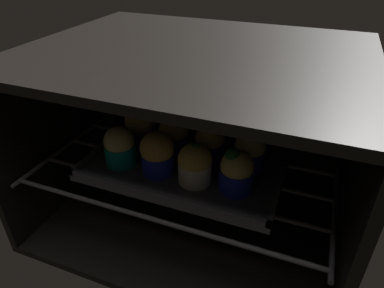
# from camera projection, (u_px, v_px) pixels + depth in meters

# --- Properties ---
(oven_cavity) EXTENTS (0.59, 0.47, 0.37)m
(oven_cavity) POSITION_uv_depth(u_px,v_px,m) (202.00, 133.00, 0.71)
(oven_cavity) COLOR black
(oven_cavity) RESTS_ON ground
(oven_rack) EXTENTS (0.55, 0.42, 0.01)m
(oven_rack) POSITION_uv_depth(u_px,v_px,m) (195.00, 157.00, 0.70)
(oven_rack) COLOR #4C494C
(oven_rack) RESTS_ON oven_cavity
(baking_tray) EXTENTS (0.36, 0.29, 0.02)m
(baking_tray) POSITION_uv_depth(u_px,v_px,m) (192.00, 156.00, 0.68)
(baking_tray) COLOR #4C4C51
(baking_tray) RESTS_ON oven_rack
(muffin_row0_col0) EXTENTS (0.06, 0.06, 0.08)m
(muffin_row0_col0) POSITION_uv_depth(u_px,v_px,m) (120.00, 146.00, 0.63)
(muffin_row0_col0) COLOR #0C8C84
(muffin_row0_col0) RESTS_ON baking_tray
(muffin_row0_col1) EXTENTS (0.06, 0.06, 0.08)m
(muffin_row0_col1) POSITION_uv_depth(u_px,v_px,m) (157.00, 153.00, 0.61)
(muffin_row0_col1) COLOR #1928B7
(muffin_row0_col1) RESTS_ON baking_tray
(muffin_row0_col2) EXTENTS (0.06, 0.06, 0.08)m
(muffin_row0_col2) POSITION_uv_depth(u_px,v_px,m) (195.00, 164.00, 0.58)
(muffin_row0_col2) COLOR silver
(muffin_row0_col2) RESTS_ON baking_tray
(muffin_row0_col3) EXTENTS (0.06, 0.06, 0.08)m
(muffin_row0_col3) POSITION_uv_depth(u_px,v_px,m) (236.00, 171.00, 0.56)
(muffin_row0_col3) COLOR #1928B7
(muffin_row0_col3) RESTS_ON baking_tray
(muffin_row1_col0) EXTENTS (0.06, 0.06, 0.09)m
(muffin_row1_col0) POSITION_uv_depth(u_px,v_px,m) (141.00, 125.00, 0.69)
(muffin_row1_col0) COLOR #7A238C
(muffin_row1_col0) RESTS_ON baking_tray
(muffin_row1_col1) EXTENTS (0.06, 0.06, 0.08)m
(muffin_row1_col1) POSITION_uv_depth(u_px,v_px,m) (173.00, 134.00, 0.67)
(muffin_row1_col1) COLOR #1928B7
(muffin_row1_col1) RESTS_ON baking_tray
(muffin_row1_col2) EXTENTS (0.06, 0.06, 0.08)m
(muffin_row1_col2) POSITION_uv_depth(u_px,v_px,m) (210.00, 143.00, 0.64)
(muffin_row1_col2) COLOR #1928B7
(muffin_row1_col2) RESTS_ON baking_tray
(muffin_row1_col3) EXTENTS (0.06, 0.06, 0.07)m
(muffin_row1_col3) POSITION_uv_depth(u_px,v_px,m) (250.00, 151.00, 0.62)
(muffin_row1_col3) COLOR #1928B7
(muffin_row1_col3) RESTS_ON baking_tray
(muffin_row2_col0) EXTENTS (0.06, 0.06, 0.08)m
(muffin_row2_col0) POSITION_uv_depth(u_px,v_px,m) (158.00, 112.00, 0.74)
(muffin_row2_col0) COLOR #1928B7
(muffin_row2_col0) RESTS_ON baking_tray
(muffin_row2_col1) EXTENTS (0.06, 0.06, 0.08)m
(muffin_row2_col1) POSITION_uv_depth(u_px,v_px,m) (190.00, 118.00, 0.73)
(muffin_row2_col1) COLOR #1928B7
(muffin_row2_col1) RESTS_ON baking_tray
(muffin_row2_col2) EXTENTS (0.06, 0.06, 0.09)m
(muffin_row2_col2) POSITION_uv_depth(u_px,v_px,m) (220.00, 124.00, 0.70)
(muffin_row2_col2) COLOR #1928B7
(muffin_row2_col2) RESTS_ON baking_tray
(muffin_row2_col3) EXTENTS (0.06, 0.06, 0.08)m
(muffin_row2_col3) POSITION_uv_depth(u_px,v_px,m) (258.00, 130.00, 0.68)
(muffin_row2_col3) COLOR #1928B7
(muffin_row2_col3) RESTS_ON baking_tray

